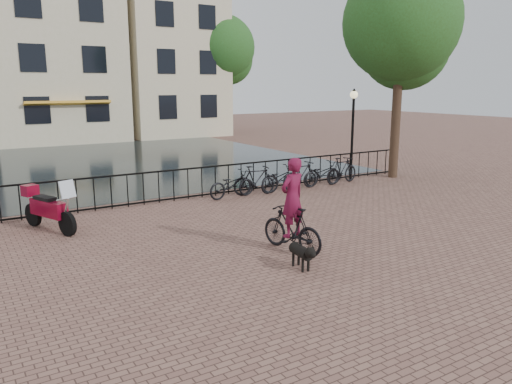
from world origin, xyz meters
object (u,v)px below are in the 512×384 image
cyclist (292,210)px  motorcycle (48,203)px  lamp_post (353,119)px  dog (301,255)px

cyclist → motorcycle: size_ratio=1.21×
lamp_post → motorcycle: 11.38m
cyclist → motorcycle: bearing=-58.3°
motorcycle → cyclist: bearing=-68.6°
lamp_post → motorcycle: (-11.20, -1.08, -1.66)m
dog → lamp_post: bearing=48.8°
dog → motorcycle: size_ratio=0.43×
lamp_post → motorcycle: size_ratio=1.69×
lamp_post → dog: lamp_post is taller
cyclist → dog: (-0.49, -0.99, -0.65)m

